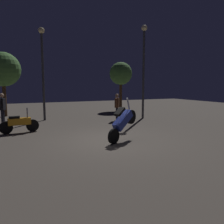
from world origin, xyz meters
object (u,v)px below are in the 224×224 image
at_px(streetlamp_far, 144,61).
at_px(motorcycle_orange_parked_left, 19,123).
at_px(streetlamp_near, 43,63).
at_px(person_bystander_far, 117,105).
at_px(person_rider_beside, 2,106).
at_px(motorcycle_blue_foreground, 123,122).

bearing_deg(streetlamp_far, motorcycle_orange_parked_left, -169.00).
bearing_deg(streetlamp_near, person_bystander_far, -23.72).
bearing_deg(person_rider_beside, streetlamp_near, 41.25).
distance_m(motorcycle_blue_foreground, motorcycle_orange_parked_left, 4.78).
bearing_deg(streetlamp_far, person_rider_beside, 174.27).
distance_m(person_rider_beside, streetlamp_near, 3.40).
xyz_separation_m(motorcycle_blue_foreground, person_bystander_far, (1.94, 4.57, 0.21)).
height_order(person_rider_beside, streetlamp_far, streetlamp_far).
bearing_deg(person_rider_beside, motorcycle_blue_foreground, -32.80).
xyz_separation_m(person_rider_beside, streetlamp_near, (2.22, 0.93, 2.41)).
bearing_deg(person_bystander_far, streetlamp_far, 34.66).
bearing_deg(streetlamp_near, person_rider_beside, -157.37).
relative_size(streetlamp_near, streetlamp_far, 0.94).
distance_m(motorcycle_blue_foreground, streetlamp_near, 7.20).
xyz_separation_m(person_rider_beside, person_bystander_far, (6.26, -0.85, -0.06)).
xyz_separation_m(person_rider_beside, streetlamp_far, (8.12, -0.82, 2.60)).
bearing_deg(person_rider_beside, streetlamp_far, 12.89).
height_order(motorcycle_orange_parked_left, person_rider_beside, person_rider_beside).
bearing_deg(person_bystander_far, streetlamp_near, -170.08).
height_order(person_rider_beside, streetlamp_near, streetlamp_near).
xyz_separation_m(motorcycle_blue_foreground, streetlamp_near, (-2.10, 6.34, 2.68)).
xyz_separation_m(motorcycle_blue_foreground, motorcycle_orange_parked_left, (-3.56, 3.17, -0.31)).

